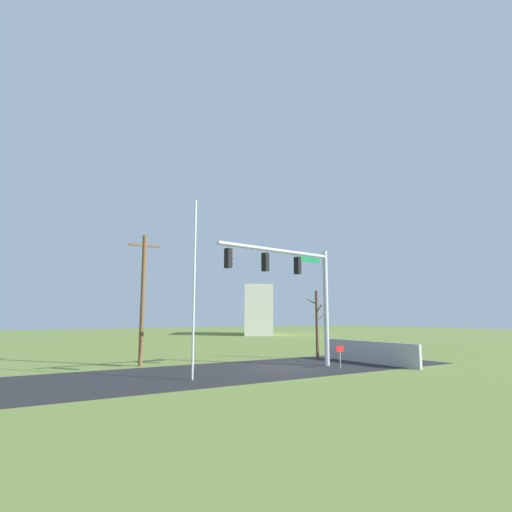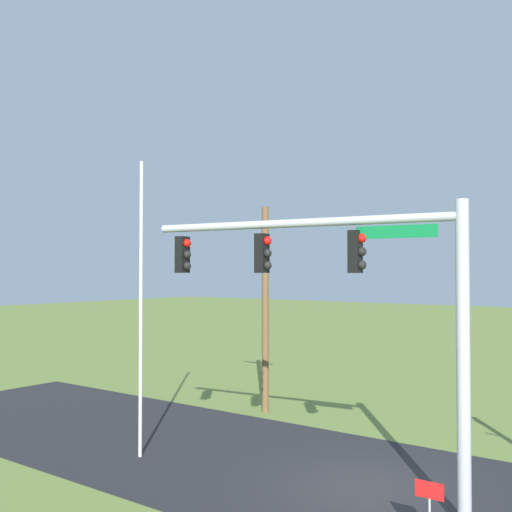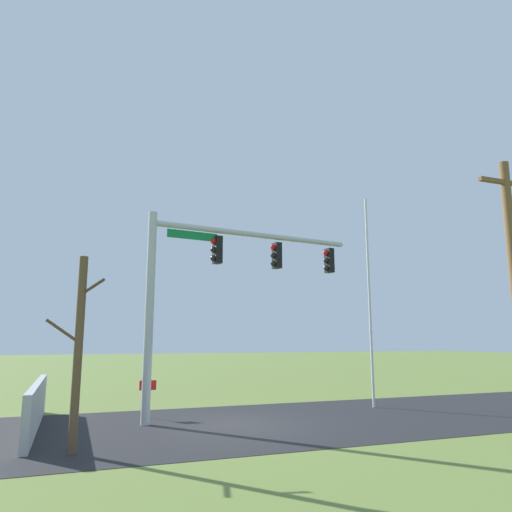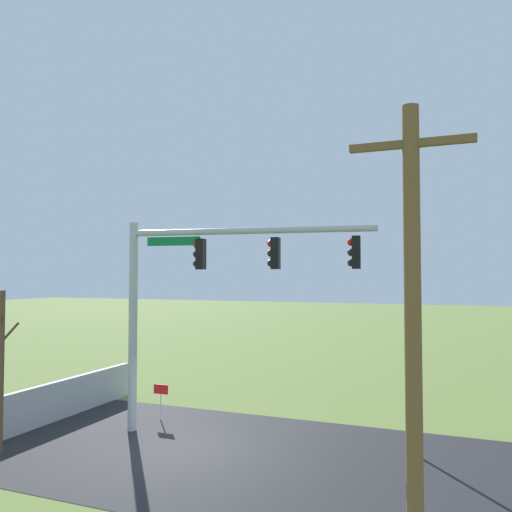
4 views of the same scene
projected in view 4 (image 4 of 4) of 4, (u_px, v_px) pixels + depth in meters
name	position (u px, v px, depth m)	size (l,w,h in m)	color
ground_plane	(191.00, 449.00, 14.46)	(160.00, 160.00, 0.00)	olive
road_surface	(329.00, 469.00, 13.00)	(28.00, 8.00, 0.01)	#232326
sidewalk_corner	(106.00, 427.00, 16.58)	(6.00, 6.00, 0.01)	#B7B5AD
retaining_fence	(65.00, 398.00, 17.76)	(0.20, 7.12, 1.33)	#A8A8AD
signal_mast	(202.00, 280.00, 15.82)	(7.82, 1.23, 6.69)	#B2B5BA
flagpole	(418.00, 305.00, 13.90)	(0.10, 0.10, 8.32)	silver
utility_pole	(413.00, 340.00, 7.74)	(1.90, 0.26, 7.61)	brown
bare_tree	(0.00, 370.00, 14.05)	(1.27, 1.02, 4.55)	brown
open_sign	(161.00, 394.00, 17.39)	(0.56, 0.04, 1.22)	silver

